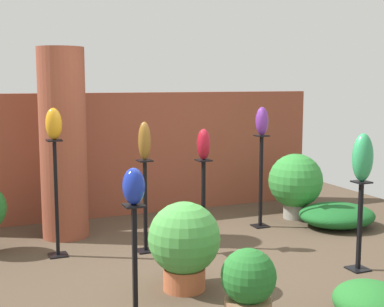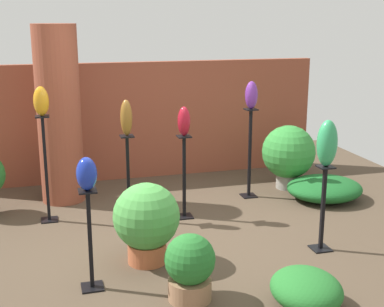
{
  "view_description": "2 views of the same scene",
  "coord_description": "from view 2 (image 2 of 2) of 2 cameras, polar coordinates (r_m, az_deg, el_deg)",
  "views": [
    {
      "loc": [
        -2.18,
        -4.88,
        1.92
      ],
      "look_at": [
        -0.12,
        0.09,
        1.19
      ],
      "focal_mm": 50.0,
      "sensor_mm": 36.0,
      "label": 1
    },
    {
      "loc": [
        -1.32,
        -5.37,
        2.42
      ],
      "look_at": [
        0.25,
        0.27,
        0.9
      ],
      "focal_mm": 50.0,
      "sensor_mm": 36.0,
      "label": 2
    }
  ],
  "objects": [
    {
      "name": "foliage_bed_east",
      "position": [
        4.8,
        12.08,
        -13.96
      ],
      "size": [
        0.6,
        0.68,
        0.31
      ],
      "primitive_type": "ellipsoid",
      "color": "#236B28",
      "rests_on": "ground"
    },
    {
      "name": "pedestal_violet",
      "position": [
        7.28,
        6.17,
        -0.38
      ],
      "size": [
        0.2,
        0.2,
        1.22
      ],
      "color": "black",
      "rests_on": "ground"
    },
    {
      "name": "art_vase_amber",
      "position": [
        6.41,
        -15.8,
        5.4
      ],
      "size": [
        0.18,
        0.18,
        0.34
      ],
      "primitive_type": "ellipsoid",
      "color": "orange",
      "rests_on": "pedestal_amber"
    },
    {
      "name": "art_vase_bronze",
      "position": [
        6.29,
        -7.02,
        3.8
      ],
      "size": [
        0.14,
        0.15,
        0.43
      ],
      "primitive_type": "ellipsoid",
      "color": "brown",
      "rests_on": "pedestal_bronze"
    },
    {
      "name": "brick_pillar",
      "position": [
        7.18,
        -14.0,
        3.99
      ],
      "size": [
        0.56,
        0.56,
        2.32
      ],
      "primitive_type": "cylinder",
      "color": "brown",
      "rests_on": "ground"
    },
    {
      "name": "art_vase_cobalt",
      "position": [
        4.71,
        -11.18,
        -2.13
      ],
      "size": [
        0.18,
        0.2,
        0.3
      ],
      "primitive_type": "ellipsoid",
      "color": "#192D9E",
      "rests_on": "pedestal_cobalt"
    },
    {
      "name": "art_vase_jade",
      "position": [
        5.59,
        14.22,
        1.06
      ],
      "size": [
        0.21,
        0.2,
        0.48
      ],
      "primitive_type": "ellipsoid",
      "color": "#2D9356",
      "rests_on": "pedestal_jade"
    },
    {
      "name": "foliage_bed_west",
      "position": [
        7.46,
        13.95,
        -3.63
      ],
      "size": [
        1.03,
        0.92,
        0.3
      ],
      "primitive_type": "ellipsoid",
      "color": "#195923",
      "rests_on": "ground"
    },
    {
      "name": "brick_wall_back",
      "position": [
        8.12,
        -5.88,
        3.49
      ],
      "size": [
        5.6,
        0.12,
        1.76
      ],
      "primitive_type": "cube",
      "color": "brown",
      "rests_on": "ground"
    },
    {
      "name": "potted_plant_walkway_edge",
      "position": [
        4.73,
        -0.23,
        -11.95
      ],
      "size": [
        0.45,
        0.45,
        0.6
      ],
      "color": "#936B4C",
      "rests_on": "ground"
    },
    {
      "name": "pedestal_bronze",
      "position": [
        6.48,
        -6.81,
        -3.04
      ],
      "size": [
        0.2,
        0.2,
        1.05
      ],
      "color": "black",
      "rests_on": "ground"
    },
    {
      "name": "pedestal_jade",
      "position": [
        5.8,
        13.76,
        -6.13
      ],
      "size": [
        0.2,
        0.2,
        0.92
      ],
      "color": "black",
      "rests_on": "ground"
    },
    {
      "name": "ground_plane",
      "position": [
        6.04,
        -1.58,
        -9.11
      ],
      "size": [
        8.0,
        8.0,
        0.0
      ],
      "primitive_type": "plane",
      "color": "#4C3D2D"
    },
    {
      "name": "art_vase_violet",
      "position": [
        7.11,
        6.35,
        6.22
      ],
      "size": [
        0.17,
        0.16,
        0.37
      ],
      "primitive_type": "ellipsoid",
      "color": "#6B2D8C",
      "rests_on": "pedestal_violet"
    },
    {
      "name": "potted_plant_near_pillar",
      "position": [
        7.73,
        10.25,
        0.02
      ],
      "size": [
        0.76,
        0.76,
        0.92
      ],
      "color": "gray",
      "rests_on": "ground"
    },
    {
      "name": "pedestal_amber",
      "position": [
        6.59,
        -15.28,
        -2.08
      ],
      "size": [
        0.2,
        0.2,
        1.29
      ],
      "color": "black",
      "rests_on": "ground"
    },
    {
      "name": "art_vase_ruby",
      "position": [
        6.33,
        -0.87,
        3.46
      ],
      "size": [
        0.15,
        0.16,
        0.35
      ],
      "primitive_type": "ellipsoid",
      "color": "maroon",
      "rests_on": "pedestal_ruby"
    },
    {
      "name": "pedestal_cobalt",
      "position": [
        4.94,
        -10.8,
        -9.54
      ],
      "size": [
        0.2,
        0.2,
        0.94
      ],
      "color": "black",
      "rests_on": "ground"
    },
    {
      "name": "pedestal_ruby",
      "position": [
        6.51,
        -0.84,
        -2.94
      ],
      "size": [
        0.2,
        0.2,
        1.03
      ],
      "color": "black",
      "rests_on": "ground"
    },
    {
      "name": "potted_plant_front_left",
      "position": [
        5.36,
        -4.88,
        -7.05
      ],
      "size": [
        0.67,
        0.67,
        0.82
      ],
      "color": "#B25B38",
      "rests_on": "ground"
    }
  ]
}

